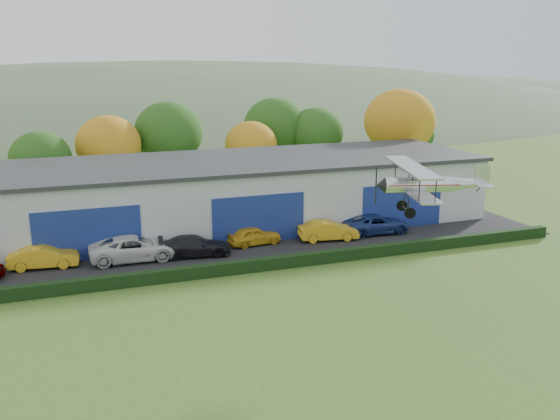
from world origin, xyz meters
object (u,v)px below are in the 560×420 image
object	(u,v)px
biplane	(427,183)
car_5	(328,230)
hangar	(236,191)
car_3	(195,246)
car_6	(376,224)
car_1	(44,257)
car_2	(134,248)
car_4	(254,236)

from	to	relation	value
biplane	car_5	bearing A→B (deg)	103.92
car_5	biplane	xyz separation A→B (m)	(-0.51, -13.35, 6.22)
hangar	car_3	world-z (taller)	hangar
car_6	car_1	bearing A→B (deg)	91.89
car_1	car_6	size ratio (longest dim) A/B	0.83
car_2	biplane	size ratio (longest dim) A/B	0.86
car_2	car_6	bearing A→B (deg)	-88.42
car_1	biplane	bearing A→B (deg)	-120.21
car_2	car_4	bearing A→B (deg)	-85.37
car_5	biplane	world-z (taller)	biplane
hangar	car_1	distance (m)	16.37
hangar	car_5	size ratio (longest dim) A/B	9.14
car_1	biplane	world-z (taller)	biplane
car_6	car_3	bearing A→B (deg)	95.26
hangar	car_4	xyz separation A→B (m)	(-0.49, -6.43, -1.94)
car_2	car_5	bearing A→B (deg)	-89.98
car_1	car_4	xyz separation A→B (m)	(14.37, 0.17, -0.06)
car_5	car_2	bearing A→B (deg)	97.73
hangar	car_1	xyz separation A→B (m)	(-14.86, -6.60, -1.88)
car_1	car_3	size ratio (longest dim) A/B	0.90
car_2	biplane	bearing A→B (deg)	-133.92
car_3	car_5	size ratio (longest dim) A/B	1.10
car_1	car_4	distance (m)	14.37
hangar	car_3	xyz separation A→B (m)	(-5.13, -7.52, -1.90)
hangar	car_1	bearing A→B (deg)	-156.05
hangar	car_6	xyz separation A→B (m)	(9.34, -6.77, -1.88)
car_2	biplane	distance (m)	20.20
car_3	car_5	world-z (taller)	car_5
car_4	car_1	bearing A→B (deg)	85.01
car_1	car_2	world-z (taller)	car_2
car_3	car_5	distance (m)	10.19
hangar	car_6	size ratio (longest dim) A/B	7.73
car_4	biplane	size ratio (longest dim) A/B	0.57
car_3	biplane	distance (m)	17.39
car_3	car_4	world-z (taller)	car_3
car_2	car_6	size ratio (longest dim) A/B	1.13
car_4	biplane	world-z (taller)	biplane
hangar	biplane	bearing A→B (deg)	-77.56
car_6	biplane	size ratio (longest dim) A/B	0.76
car_2	car_3	size ratio (longest dim) A/B	1.22
car_5	car_6	distance (m)	4.31
hangar	car_3	size ratio (longest dim) A/B	8.33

